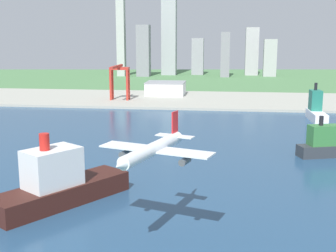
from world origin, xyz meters
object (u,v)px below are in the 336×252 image
at_px(ferry_boat, 316,110).
at_px(warehouse_main, 166,88).
at_px(airplane_landing, 152,150).
at_px(port_crane_red, 119,75).
at_px(container_barge, 334,145).
at_px(cargo_ship, 59,184).

distance_m(ferry_boat, warehouse_main, 203.88).
bearing_deg(airplane_landing, port_crane_red, 105.21).
xyz_separation_m(airplane_landing, container_barge, (90.38, 132.24, -27.28)).
distance_m(container_barge, ferry_boat, 124.15).
height_order(airplane_landing, port_crane_red, airplane_landing).
bearing_deg(port_crane_red, container_barge, -48.75).
distance_m(airplane_landing, container_barge, 162.48).
distance_m(ferry_boat, port_crane_red, 214.20).
distance_m(container_barge, warehouse_main, 295.35).
bearing_deg(ferry_boat, port_crane_red, 156.42).
distance_m(airplane_landing, port_crane_red, 353.45).
bearing_deg(port_crane_red, warehouse_main, 49.35).
distance_m(cargo_ship, warehouse_main, 360.05).
distance_m(airplane_landing, cargo_ship, 62.54).
height_order(container_barge, port_crane_red, port_crane_red).
bearing_deg(airplane_landing, warehouse_main, 96.96).
relative_size(cargo_ship, warehouse_main, 1.34).
relative_size(airplane_landing, port_crane_red, 0.97).
bearing_deg(warehouse_main, ferry_boat, -42.37).
relative_size(container_barge, ferry_boat, 1.27).
bearing_deg(container_barge, ferry_boat, 84.33).
relative_size(container_barge, warehouse_main, 1.14).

